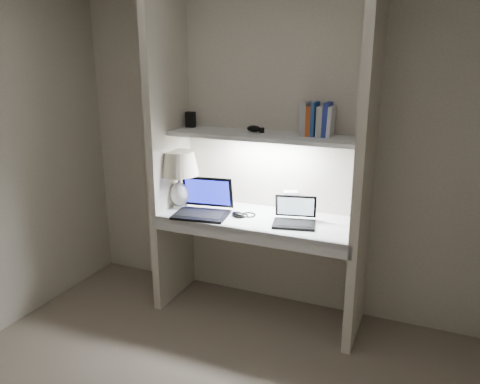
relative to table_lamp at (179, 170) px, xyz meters
The scene contains 17 objects.
back_wall 0.73m from the table_lamp, 24.88° to the left, with size 3.20×0.01×2.50m, color beige.
alcove_panel_left 0.20m from the table_lamp, 166.41° to the left, with size 0.06×0.55×2.50m, color beige.
alcove_panel_right 1.38m from the table_lamp, ahead, with size 0.06×0.55×2.50m, color beige.
desk 0.72m from the table_lamp, ahead, with size 1.40×0.55×0.04m, color white.
desk_apron 0.77m from the table_lamp, 20.42° to the right, with size 1.46×0.03×0.10m, color silver.
shelf 0.71m from the table_lamp, 10.34° to the left, with size 1.40×0.36×0.03m, color silver.
strip_light 0.70m from the table_lamp, 10.34° to the left, with size 0.60×0.04×0.01m, color white.
table_lamp is the anchor object (origin of this frame).
laptop_main 0.34m from the table_lamp, 14.06° to the right, with size 0.43×0.39×0.26m.
laptop_netbook 0.95m from the table_lamp, ahead, with size 0.34×0.31×0.19m.
speaker 0.88m from the table_lamp, 16.90° to the left, with size 0.11×0.08×0.16m, color silver.
mouse 0.57m from the table_lamp, ahead, with size 0.10×0.07×0.04m, color black.
cable_coil 0.63m from the table_lamp, ahead, with size 0.11×0.11×0.01m, color black.
sticky_note 0.30m from the table_lamp, 90.00° to the left, with size 0.08×0.08×0.00m, color yellow.
book_row 1.10m from the table_lamp, 10.68° to the left, with size 0.22×0.15×0.23m.
shelf_box 0.41m from the table_lamp, 90.00° to the left, with size 0.07×0.05×0.12m, color black.
shelf_gadget 0.65m from the table_lamp, 16.82° to the left, with size 0.11×0.08×0.05m, color black.
Camera 1 is at (1.14, -1.78, 1.89)m, focal length 35.00 mm.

